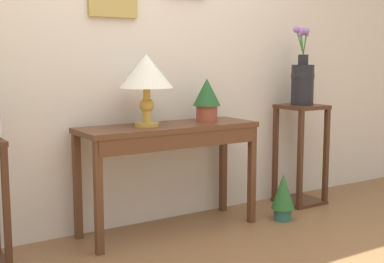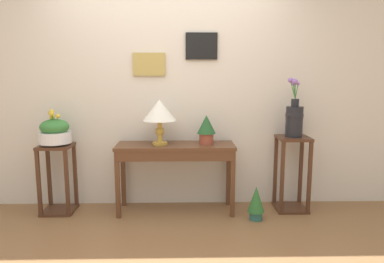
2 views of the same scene
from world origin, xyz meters
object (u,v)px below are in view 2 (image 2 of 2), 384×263
Objects in this scene: potted_plant_on_console at (206,128)px; pedestal_stand_right at (292,174)px; console_table at (175,154)px; planter_bowl_wide_left at (55,132)px; table_lamp at (159,112)px; pedestal_stand_left at (58,179)px; potted_plant_floor at (256,202)px; flower_vase_tall_right at (294,117)px.

potted_plant_on_console is 0.37× the size of pedestal_stand_right.
potted_plant_on_console reaches higher than console_table.
pedestal_stand_right is at bearing 0.32° from planter_bowl_wide_left.
table_lamp is 0.64× the size of pedestal_stand_left.
potted_plant_floor is (2.06, -0.26, -0.18)m from pedestal_stand_left.
table_lamp is at bearing -179.17° from pedestal_stand_right.
potted_plant_floor is (-0.43, -0.27, -0.82)m from flower_vase_tall_right.
table_lamp reaches higher than potted_plant_floor.
planter_bowl_wide_left is 2.50m from flower_vase_tall_right.
console_table is 0.43m from potted_plant_on_console.
planter_bowl_wide_left is at bearing -179.67° from flower_vase_tall_right.
potted_plant_floor is at bearing -7.21° from planter_bowl_wide_left.
potted_plant_on_console is (0.49, 0.02, -0.17)m from table_lamp.
pedestal_stand_right is 0.61m from flower_vase_tall_right.
pedestal_stand_left is at bearing -179.69° from pedestal_stand_right.
pedestal_stand_right is (0.92, 0.00, -0.50)m from potted_plant_on_console.
table_lamp is (-0.16, 0.02, 0.44)m from console_table.
table_lamp is at bearing 165.39° from potted_plant_floor.
pedestal_stand_left is (-1.25, 0.03, -0.26)m from console_table.
pedestal_stand_right is at bearing 32.33° from potted_plant_floor.
pedestal_stand_left is at bearing 80.22° from planter_bowl_wide_left.
table_lamp is 1.10m from planter_bowl_wide_left.
pedestal_stand_right is 2.31× the size of potted_plant_floor.
potted_plant_on_console is 0.93m from flower_vase_tall_right.
table_lamp reaches higher than pedestal_stand_left.
pedestal_stand_right is at bearing 0.83° from table_lamp.
table_lamp reaches higher than pedestal_stand_right.
planter_bowl_wide_left is (-1.09, 0.01, -0.20)m from table_lamp.
pedestal_stand_right reaches higher than console_table.
flower_vase_tall_right is at bearing 0.32° from pedestal_stand_left.
flower_vase_tall_right is (0.92, 0.00, 0.11)m from potted_plant_on_console.
potted_plant_floor is at bearing -29.25° from potted_plant_on_console.
flower_vase_tall_right is (1.25, 0.04, 0.38)m from console_table.
potted_plant_on_console is 0.91m from potted_plant_floor.
pedestal_stand_left is 1.19× the size of flower_vase_tall_right.
pedestal_stand_left is (-1.09, 0.01, -0.71)m from table_lamp.
console_table is at bearing -1.43° from pedestal_stand_left.
planter_bowl_wide_left is at bearing -179.68° from pedestal_stand_right.
flower_vase_tall_right reaches higher than table_lamp.
table_lamp is 1.34m from potted_plant_floor.
flower_vase_tall_right is at bearing 0.84° from table_lamp.
flower_vase_tall_right reaches higher than pedestal_stand_right.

